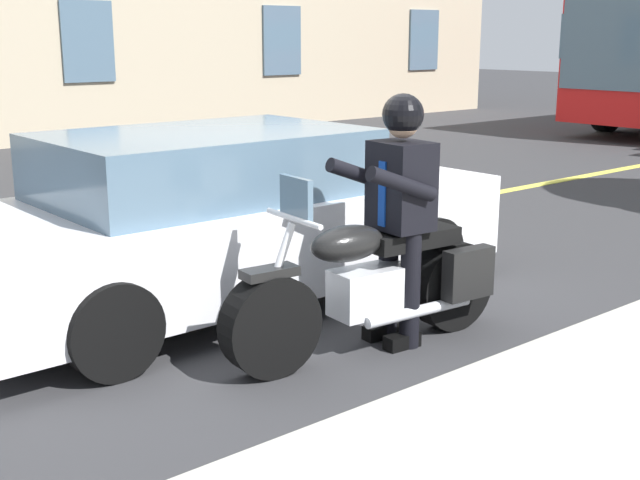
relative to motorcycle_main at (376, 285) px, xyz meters
The scene contains 5 objects.
ground_plane 1.23m from the motorcycle_main, 83.14° to the right, with size 80.00×80.00×0.00m, color #333335.
lane_center_stripe 3.17m from the motorcycle_main, 87.50° to the right, with size 60.00×0.16×0.01m, color #E5DB4C.
motorcycle_main is the anchor object (origin of this frame).
rider_main 0.61m from the motorcycle_main, behind, with size 0.66×0.59×1.74m.
car_silver 1.56m from the motorcycle_main, 81.15° to the right, with size 4.60×1.92×1.40m.
Camera 1 is at (3.63, 5.03, 2.11)m, focal length 46.38 mm.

